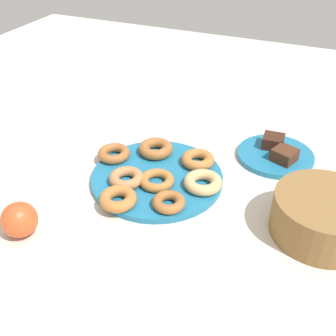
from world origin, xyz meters
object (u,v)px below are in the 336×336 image
at_px(donut_6, 198,160).
at_px(donut_7, 157,180).
at_px(donut_0, 169,202).
at_px(donut_plate, 157,178).
at_px(donut_4, 203,182).
at_px(donut_3, 126,178).
at_px(donut_2, 156,149).
at_px(cake_plate, 275,156).
at_px(apple, 19,220).
at_px(brownie_far, 284,155).
at_px(basket, 323,216).
at_px(donut_5, 114,153).
at_px(brownie_near, 273,141).
at_px(donut_1, 118,199).

bearing_deg(donut_6, donut_7, -26.86).
bearing_deg(donut_0, donut_plate, -142.80).
height_order(donut_0, donut_4, donut_4).
bearing_deg(donut_3, donut_7, 107.80).
bearing_deg(donut_2, cake_plate, 113.36).
relative_size(donut_4, apple, 1.20).
bearing_deg(donut_4, donut_2, -118.77).
height_order(brownie_far, apple, apple).
xyz_separation_m(donut_6, donut_7, (0.12, -0.06, -0.00)).
xyz_separation_m(donut_4, basket, (0.03, 0.28, 0.02)).
bearing_deg(donut_5, brownie_far, 111.77).
bearing_deg(donut_3, donut_0, 72.36).
height_order(donut_6, brownie_near, brownie_near).
bearing_deg(cake_plate, donut_4, -30.86).
relative_size(basket, apple, 2.77).
relative_size(brownie_near, basket, 0.26).
xyz_separation_m(donut_0, apple, (0.19, -0.26, 0.01)).
relative_size(donut_1, brownie_near, 1.55).
xyz_separation_m(donut_plate, brownie_near, (-0.25, 0.24, 0.02)).
xyz_separation_m(donut_2, brownie_near, (-0.16, 0.28, 0.00)).
bearing_deg(donut_7, donut_6, 153.14).
bearing_deg(donut_2, donut_6, 88.20).
bearing_deg(donut_4, basket, 83.35).
bearing_deg(apple, donut_6, 145.24).
bearing_deg(donut_0, basket, 101.41).
bearing_deg(donut_0, donut_2, -147.63).
xyz_separation_m(donut_6, cake_plate, (-0.13, 0.18, -0.02)).
height_order(brownie_far, basket, basket).
relative_size(donut_7, apple, 1.11).
height_order(donut_2, brownie_near, brownie_near).
xyz_separation_m(cake_plate, apple, (0.51, -0.44, 0.03)).
height_order(donut_3, donut_4, donut_4).
xyz_separation_m(donut_3, donut_7, (-0.02, 0.07, -0.00)).
bearing_deg(brownie_near, donut_0, -25.08).
bearing_deg(donut_0, donut_7, -137.24).
bearing_deg(basket, donut_4, -96.65).
bearing_deg(apple, donut_0, 126.35).
xyz_separation_m(donut_6, apple, (0.38, -0.26, 0.01)).
height_order(donut_3, brownie_near, brownie_near).
relative_size(donut_7, brownie_far, 1.52).
bearing_deg(donut_3, donut_4, 107.58).
height_order(donut_4, brownie_near, brownie_near).
bearing_deg(donut_0, donut_5, -120.61).
bearing_deg(basket, donut_2, -105.61).
xyz_separation_m(donut_4, cake_plate, (-0.22, 0.13, -0.02)).
bearing_deg(donut_plate, cake_plate, 131.01).
height_order(donut_5, basket, basket).
bearing_deg(donut_6, donut_4, 27.10).
height_order(donut_0, basket, basket).
bearing_deg(donut_6, basket, 69.53).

